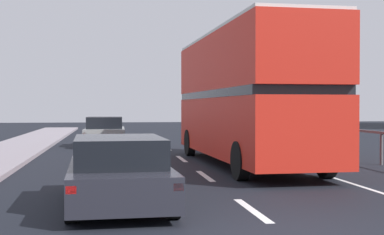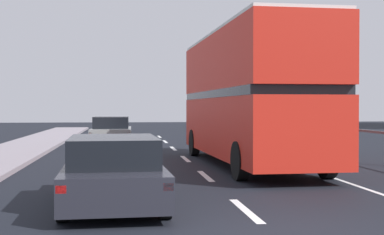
{
  "view_description": "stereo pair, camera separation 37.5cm",
  "coord_description": "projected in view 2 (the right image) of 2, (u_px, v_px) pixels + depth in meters",
  "views": [
    {
      "loc": [
        -2.54,
        -7.57,
        1.87
      ],
      "look_at": [
        -0.41,
        6.68,
        1.59
      ],
      "focal_mm": 51.33,
      "sensor_mm": 36.0,
      "label": 1
    },
    {
      "loc": [
        -2.17,
        -7.62,
        1.87
      ],
      "look_at": [
        -0.41,
        6.68,
        1.59
      ],
      "focal_mm": 51.33,
      "sensor_mm": 36.0,
      "label": 2
    }
  ],
  "objects": [
    {
      "name": "lane_paint_markings",
      "position": [
        268.0,
        170.0,
        16.3
      ],
      "size": [
        3.43,
        46.0,
        0.01
      ],
      "color": "silver",
      "rests_on": "ground"
    },
    {
      "name": "double_decker_bus_red",
      "position": [
        249.0,
        95.0,
        17.56
      ],
      "size": [
        2.9,
        10.31,
        4.24
      ],
      "rotation": [
        0.0,
        0.0,
        0.04
      ],
      "color": "red",
      "rests_on": "ground"
    },
    {
      "name": "hatchback_car_near",
      "position": [
        113.0,
        172.0,
        10.48
      ],
      "size": [
        2.0,
        4.56,
        1.31
      ],
      "rotation": [
        0.0,
        0.0,
        0.04
      ],
      "color": "#24242D",
      "rests_on": "ground"
    },
    {
      "name": "sedan_car_ahead",
      "position": [
        112.0,
        132.0,
        26.12
      ],
      "size": [
        1.93,
        4.24,
        1.41
      ],
      "rotation": [
        0.0,
        0.0,
        -0.02
      ],
      "color": "gray",
      "rests_on": "ground"
    }
  ]
}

